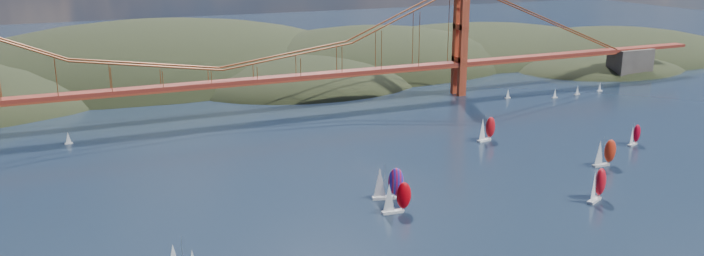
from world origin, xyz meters
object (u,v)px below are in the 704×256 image
Objects in this scene: racer_3 at (486,129)px; racer_4 at (634,135)px; racer_0 at (396,197)px; racer_1 at (597,184)px; racer_rwb at (387,183)px; racer_2 at (605,152)px.

racer_3 is 1.20× the size of racer_4.
racer_0 is 116.09m from racer_4.
racer_3 is (6.50, 66.38, -0.21)m from racer_1.
racer_rwb is at bearing 166.56° from racer_4.
racer_3 reaches higher than racer_4.
racer_2 reaches higher than racer_4.
racer_3 is (-19.49, 42.10, -0.02)m from racer_2.
racer_1 is 1.04× the size of racer_2.
racer_2 is (25.99, 24.28, -0.19)m from racer_1.
racer_1 is at bearing -110.77° from racer_3.
racer_2 is at bearing 17.87° from racer_1.
racer_1 is at bearing -136.52° from racer_2.
racer_rwb is (2.67, 10.73, 0.39)m from racer_0.
racer_3 is at bearing 130.59° from racer_4.
racer_4 is at bearing 27.44° from racer_2.
racer_0 is 0.98× the size of racer_3.
racer_0 is 61.18m from racer_1.
racer_0 is at bearing -88.02° from racer_rwb.
racer_4 is at bearing 10.24° from racer_1.
racer_0 is at bearing 171.68° from racer_4.
racer_2 is at bearing -80.34° from racer_3.
racer_rwb reaches higher than racer_2.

